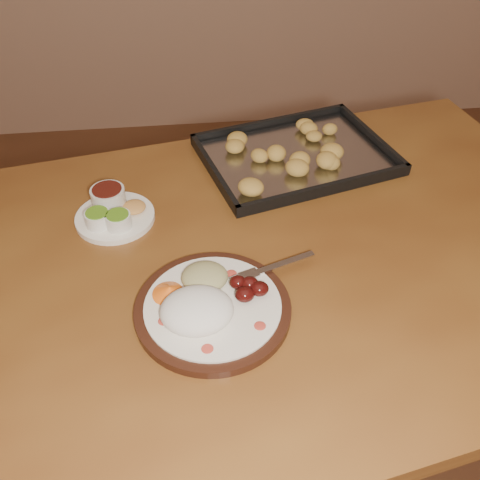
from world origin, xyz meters
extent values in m
cube|color=brown|center=(-0.01, 0.15, 0.73)|extent=(1.64, 1.16, 0.04)
cylinder|color=#492415|center=(0.59, 0.65, 0.35)|extent=(0.07, 0.07, 0.71)
cylinder|color=black|center=(-0.06, 0.03, 0.76)|extent=(0.27, 0.27, 0.02)
cylinder|color=white|center=(-0.06, 0.03, 0.77)|extent=(0.23, 0.23, 0.01)
ellipsoid|color=#C03B2E|center=(-0.07, -0.06, 0.77)|extent=(0.02, 0.02, 0.00)
ellipsoid|color=#C03B2E|center=(0.02, -0.02, 0.77)|extent=(0.02, 0.02, 0.00)
ellipsoid|color=#C03B2E|center=(-0.02, 0.10, 0.77)|extent=(0.02, 0.02, 0.00)
ellipsoid|color=#C03B2E|center=(-0.14, 0.01, 0.77)|extent=(0.02, 0.02, 0.00)
ellipsoid|color=white|center=(-0.08, 0.01, 0.78)|extent=(0.16, 0.15, 0.06)
ellipsoid|color=#4A0B0A|center=(0.00, 0.04, 0.78)|extent=(0.03, 0.03, 0.03)
ellipsoid|color=#4A0B0A|center=(0.01, 0.06, 0.78)|extent=(0.03, 0.03, 0.03)
ellipsoid|color=#4A0B0A|center=(-0.01, 0.07, 0.78)|extent=(0.03, 0.03, 0.03)
ellipsoid|color=#4A0B0A|center=(0.02, 0.05, 0.78)|extent=(0.03, 0.03, 0.03)
ellipsoid|color=tan|center=(-0.07, 0.09, 0.78)|extent=(0.11, 0.11, 0.03)
cone|color=orange|center=(-0.13, 0.07, 0.78)|extent=(0.08, 0.08, 0.03)
cube|color=silver|center=(0.08, 0.12, 0.77)|extent=(0.12, 0.05, 0.00)
cube|color=silver|center=(0.01, 0.09, 0.77)|extent=(0.04, 0.03, 0.00)
cylinder|color=silver|center=(-0.01, 0.08, 0.77)|extent=(0.03, 0.01, 0.00)
cylinder|color=silver|center=(-0.01, 0.08, 0.77)|extent=(0.03, 0.01, 0.00)
cylinder|color=silver|center=(-0.01, 0.09, 0.77)|extent=(0.03, 0.01, 0.00)
cylinder|color=silver|center=(-0.01, 0.09, 0.77)|extent=(0.03, 0.01, 0.00)
cylinder|color=white|center=(-0.24, 0.30, 0.76)|extent=(0.16, 0.16, 0.01)
cylinder|color=white|center=(-0.27, 0.28, 0.78)|extent=(0.05, 0.05, 0.03)
cylinder|color=#50871B|center=(-0.27, 0.28, 0.79)|extent=(0.04, 0.04, 0.00)
cylinder|color=white|center=(-0.23, 0.26, 0.78)|extent=(0.05, 0.05, 0.03)
cylinder|color=#50871B|center=(-0.23, 0.26, 0.79)|extent=(0.04, 0.04, 0.00)
cylinder|color=silver|center=(-0.25, 0.34, 0.78)|extent=(0.07, 0.07, 0.04)
cylinder|color=#3E100B|center=(-0.25, 0.34, 0.80)|extent=(0.06, 0.06, 0.00)
ellipsoid|color=#C17644|center=(-0.20, 0.31, 0.77)|extent=(0.05, 0.05, 0.02)
cube|color=black|center=(0.17, 0.48, 0.75)|extent=(0.49, 0.41, 0.01)
cube|color=black|center=(0.13, 0.62, 0.77)|extent=(0.41, 0.12, 0.02)
cube|color=black|center=(0.21, 0.34, 0.77)|extent=(0.41, 0.12, 0.02)
cube|color=black|center=(0.37, 0.53, 0.77)|extent=(0.09, 0.30, 0.02)
cube|color=black|center=(-0.03, 0.43, 0.77)|extent=(0.09, 0.30, 0.02)
cube|color=#BABBBF|center=(0.17, 0.48, 0.76)|extent=(0.45, 0.37, 0.00)
ellipsoid|color=gold|center=(0.22, 0.49, 0.78)|extent=(0.05, 0.04, 0.03)
ellipsoid|color=gold|center=(0.26, 0.53, 0.78)|extent=(0.06, 0.06, 0.03)
ellipsoid|color=gold|center=(0.19, 0.56, 0.78)|extent=(0.06, 0.06, 0.03)
ellipsoid|color=gold|center=(0.19, 0.54, 0.78)|extent=(0.05, 0.06, 0.03)
ellipsoid|color=gold|center=(0.13, 0.55, 0.78)|extent=(0.05, 0.06, 0.03)
ellipsoid|color=gold|center=(0.13, 0.50, 0.78)|extent=(0.06, 0.06, 0.03)
ellipsoid|color=gold|center=(0.07, 0.48, 0.78)|extent=(0.06, 0.06, 0.03)
ellipsoid|color=gold|center=(0.10, 0.46, 0.78)|extent=(0.05, 0.04, 0.03)
ellipsoid|color=gold|center=(0.06, 0.43, 0.78)|extent=(0.06, 0.06, 0.03)
ellipsoid|color=gold|center=(0.13, 0.41, 0.78)|extent=(0.06, 0.06, 0.03)
ellipsoid|color=gold|center=(0.17, 0.44, 0.78)|extent=(0.05, 0.06, 0.03)
ellipsoid|color=gold|center=(0.21, 0.43, 0.78)|extent=(0.05, 0.06, 0.03)
ellipsoid|color=gold|center=(0.23, 0.42, 0.78)|extent=(0.06, 0.06, 0.03)
ellipsoid|color=gold|center=(0.29, 0.49, 0.78)|extent=(0.06, 0.06, 0.03)
camera|label=1|loc=(-0.08, -0.56, 1.45)|focal=40.00mm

